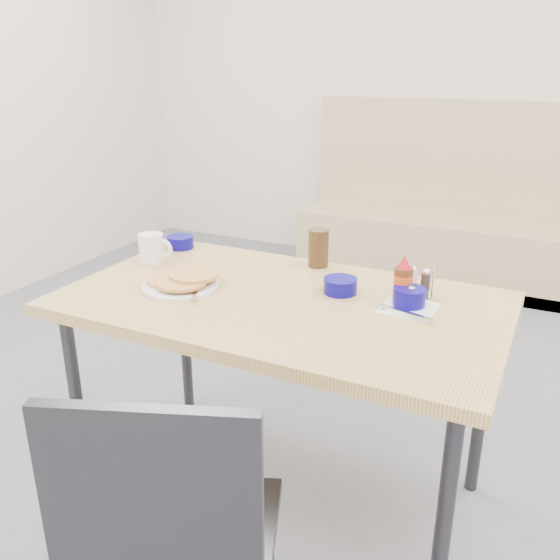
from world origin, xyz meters
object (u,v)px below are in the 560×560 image
at_px(diner_chair, 173,536).
at_px(syrup_bottle, 403,283).
at_px(grits_setting, 409,300).
at_px(amber_tumbler, 318,248).
at_px(dining_table, 281,316).
at_px(booth_bench, 439,229).
at_px(coffee_mug, 152,247).
at_px(creamer_bowl, 180,242).
at_px(butter_bowl, 340,286).
at_px(pancake_plate, 181,282).
at_px(condiment_caddy, 419,284).

height_order(diner_chair, syrup_bottle, diner_chair).
bearing_deg(grits_setting, diner_chair, -105.97).
bearing_deg(amber_tumbler, dining_table, -87.65).
distance_m(booth_bench, coffee_mug, 2.53).
distance_m(coffee_mug, grits_setting, 0.99).
height_order(creamer_bowl, butter_bowl, butter_bowl).
distance_m(grits_setting, syrup_bottle, 0.06).
distance_m(pancake_plate, condiment_caddy, 0.78).
height_order(pancake_plate, creamer_bowl, creamer_bowl).
bearing_deg(booth_bench, condiment_caddy, -80.49).
height_order(grits_setting, condiment_caddy, condiment_caddy).
relative_size(dining_table, butter_bowl, 12.73).
bearing_deg(booth_bench, amber_tumbler, -90.36).
bearing_deg(condiment_caddy, butter_bowl, -158.67).
height_order(dining_table, amber_tumbler, amber_tumbler).
bearing_deg(grits_setting, booth_bench, 99.06).
height_order(booth_bench, diner_chair, booth_bench).
relative_size(diner_chair, butter_bowl, 8.36).
bearing_deg(dining_table, butter_bowl, 39.51).
distance_m(booth_bench, amber_tumbler, 2.25).
xyz_separation_m(booth_bench, butter_bowl, (0.15, -2.41, 0.43)).
xyz_separation_m(dining_table, diner_chair, (0.13, -0.80, -0.17)).
bearing_deg(amber_tumbler, pancake_plate, -129.18).
bearing_deg(syrup_bottle, butter_bowl, -178.02).
bearing_deg(syrup_bottle, creamer_bowl, 169.98).
bearing_deg(syrup_bottle, coffee_mug, -179.05).
height_order(coffee_mug, syrup_bottle, syrup_bottle).
bearing_deg(creamer_bowl, coffee_mug, -88.32).
height_order(butter_bowl, amber_tumbler, amber_tumbler).
xyz_separation_m(butter_bowl, amber_tumbler, (-0.17, 0.21, 0.05)).
bearing_deg(amber_tumbler, creamer_bowl, -176.40).
bearing_deg(grits_setting, amber_tumbler, 148.59).
relative_size(booth_bench, creamer_bowl, 17.71).
distance_m(dining_table, pancake_plate, 0.36).
distance_m(diner_chair, grits_setting, 0.96).
relative_size(booth_bench, butter_bowl, 17.28).
xyz_separation_m(pancake_plate, grits_setting, (0.73, 0.16, 0.01)).
height_order(amber_tumbler, syrup_bottle, syrup_bottle).
distance_m(pancake_plate, butter_bowl, 0.53).
distance_m(booth_bench, dining_table, 2.56).
bearing_deg(dining_table, booth_bench, 90.00).
distance_m(creamer_bowl, butter_bowl, 0.78).
relative_size(booth_bench, grits_setting, 10.53).
bearing_deg(pancake_plate, dining_table, 10.28).
bearing_deg(pancake_plate, syrup_bottle, 15.66).
bearing_deg(grits_setting, butter_bowl, 172.08).
bearing_deg(syrup_bottle, dining_table, -159.44).
relative_size(creamer_bowl, syrup_bottle, 0.69).
bearing_deg(creamer_bowl, syrup_bottle, -10.02).
distance_m(creamer_bowl, amber_tumbler, 0.59).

